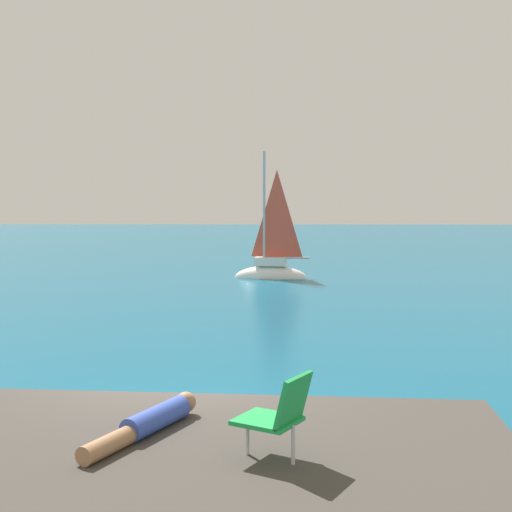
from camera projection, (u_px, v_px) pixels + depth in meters
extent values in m
plane|color=#0F5675|center=(186.00, 437.00, 9.49)|extent=(160.00, 160.00, 0.00)
cube|color=#423D38|center=(150.00, 490.00, 6.66)|extent=(7.31, 4.00, 0.92)
ellipsoid|color=white|center=(271.00, 278.00, 28.66)|extent=(3.09, 1.36, 1.03)
cube|color=white|center=(271.00, 261.00, 28.61)|extent=(1.38, 0.86, 0.34)
cylinder|color=#B7B7BC|center=(264.00, 209.00, 28.47)|extent=(0.11, 0.11, 4.67)
cylinder|color=#B2B2B7|center=(287.00, 258.00, 28.52)|extent=(1.87, 0.30, 0.09)
pyramid|color=#DB4C38|center=(277.00, 213.00, 28.42)|extent=(1.49, 0.22, 3.55)
cylinder|color=#334CB2|center=(156.00, 418.00, 7.00)|extent=(0.61, 0.91, 0.24)
cylinder|color=#9E704C|center=(109.00, 444.00, 6.33)|extent=(0.47, 0.71, 0.18)
sphere|color=#9E704C|center=(186.00, 402.00, 7.48)|extent=(0.22, 0.22, 0.22)
cube|color=green|center=(267.00, 420.00, 6.20)|extent=(0.69, 0.68, 0.04)
cube|color=green|center=(293.00, 400.00, 6.05)|extent=(0.37, 0.49, 0.45)
cylinder|color=silver|center=(247.00, 436.00, 6.32)|extent=(0.04, 0.04, 0.35)
cylinder|color=silver|center=(293.00, 445.00, 6.08)|extent=(0.04, 0.04, 0.35)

